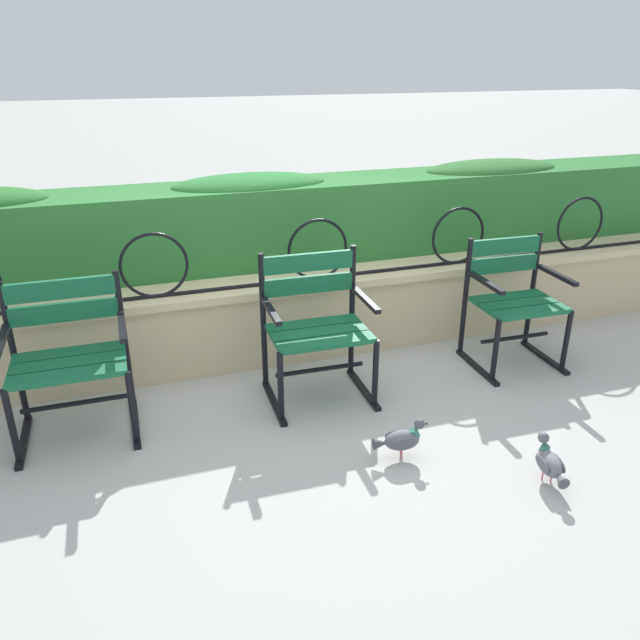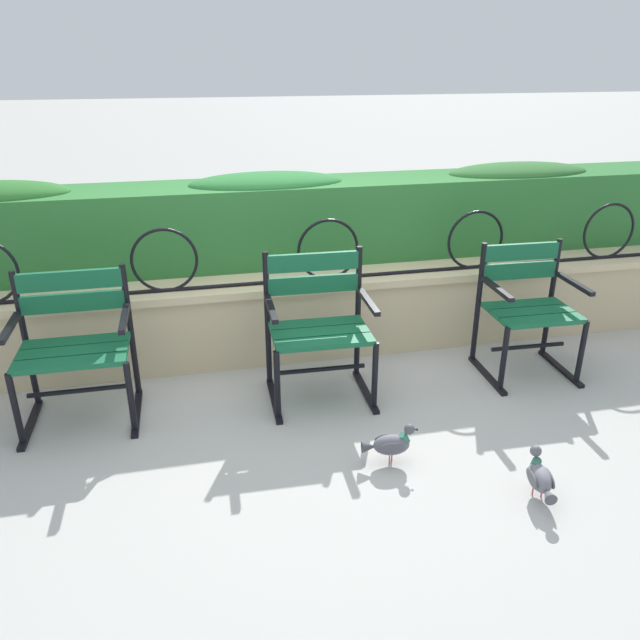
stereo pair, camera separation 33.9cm
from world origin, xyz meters
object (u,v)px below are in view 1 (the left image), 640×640
Objects in this scene: park_chair_centre at (316,323)px; park_chair_right at (513,298)px; pigeon_near_chairs at (401,439)px; pigeon_far_side at (550,463)px; park_chair_left at (69,354)px.

park_chair_right is at bearing 0.40° from park_chair_centre.
park_chair_right is at bearing 34.11° from pigeon_near_chairs.
park_chair_centre is at bearing -179.60° from park_chair_right.
park_chair_right is at bearing 64.42° from pigeon_far_side.
park_chair_centre is (1.40, -0.05, 0.01)m from park_chair_left.
park_chair_left is at bearing 152.14° from pigeon_near_chairs.
park_chair_left is at bearing 150.18° from pigeon_far_side.
park_chair_left is at bearing 177.95° from park_chair_centre.
pigeon_near_chairs is at bearing -145.89° from park_chair_right.
park_chair_centre is 3.07× the size of pigeon_far_side.
park_chair_left reaches higher than park_chair_right.
pigeon_near_chairs is at bearing 145.32° from pigeon_far_side.
park_chair_left is 1.40m from park_chair_centre.
park_chair_left reaches higher than pigeon_far_side.
pigeon_near_chairs is at bearing -75.58° from park_chair_centre.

